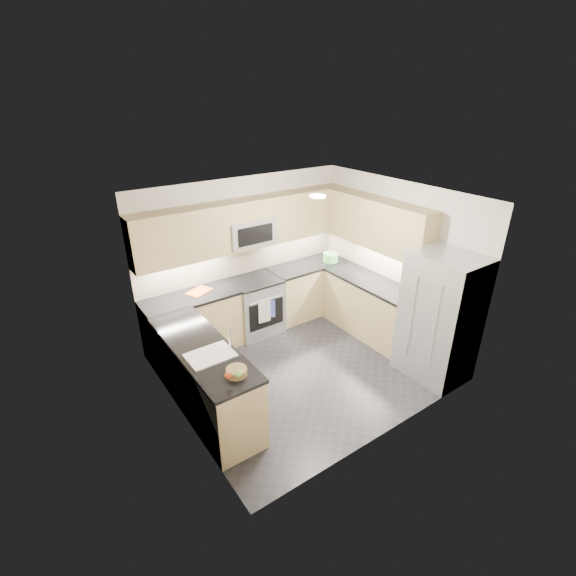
% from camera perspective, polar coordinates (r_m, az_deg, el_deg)
% --- Properties ---
extents(floor, '(3.60, 3.20, 0.00)m').
position_cam_1_polar(floor, '(6.22, 1.88, -10.76)').
color(floor, '#232328').
rests_on(floor, ground).
extents(ceiling, '(3.60, 3.20, 0.02)m').
position_cam_1_polar(ceiling, '(5.14, 2.29, 12.26)').
color(ceiling, beige).
rests_on(ceiling, wall_back).
extents(wall_back, '(3.60, 0.02, 2.50)m').
position_cam_1_polar(wall_back, '(6.80, -6.07, 4.50)').
color(wall_back, beige).
rests_on(wall_back, floor).
extents(wall_front, '(3.60, 0.02, 2.50)m').
position_cam_1_polar(wall_front, '(4.56, 14.32, -7.58)').
color(wall_front, beige).
rests_on(wall_front, floor).
extents(wall_left, '(0.02, 3.20, 2.50)m').
position_cam_1_polar(wall_left, '(4.83, -15.37, -5.72)').
color(wall_left, beige).
rests_on(wall_left, floor).
extents(wall_right, '(0.02, 3.20, 2.50)m').
position_cam_1_polar(wall_right, '(6.72, 14.46, 3.53)').
color(wall_right, beige).
rests_on(wall_right, floor).
extents(base_cab_back_left, '(1.42, 0.60, 0.90)m').
position_cam_1_polar(base_cab_back_left, '(6.49, -12.84, -4.99)').
color(base_cab_back_left, tan).
rests_on(base_cab_back_left, floor).
extents(base_cab_back_right, '(1.42, 0.60, 0.90)m').
position_cam_1_polar(base_cab_back_right, '(7.44, 2.68, -0.18)').
color(base_cab_back_right, tan).
rests_on(base_cab_back_right, floor).
extents(base_cab_right, '(0.60, 1.70, 0.90)m').
position_cam_1_polar(base_cab_right, '(6.94, 11.18, -2.72)').
color(base_cab_right, tan).
rests_on(base_cab_right, floor).
extents(base_cab_peninsula, '(0.60, 2.00, 0.90)m').
position_cam_1_polar(base_cab_peninsula, '(5.36, -11.32, -12.15)').
color(base_cab_peninsula, tan).
rests_on(base_cab_peninsula, floor).
extents(countertop_back_left, '(1.42, 0.63, 0.04)m').
position_cam_1_polar(countertop_back_left, '(6.27, -13.26, -1.29)').
color(countertop_back_left, black).
rests_on(countertop_back_left, base_cab_back_left).
extents(countertop_back_right, '(1.42, 0.63, 0.04)m').
position_cam_1_polar(countertop_back_right, '(7.25, 2.75, 3.17)').
color(countertop_back_right, black).
rests_on(countertop_back_right, base_cab_back_right).
extents(countertop_right, '(0.63, 1.70, 0.04)m').
position_cam_1_polar(countertop_right, '(6.73, 11.52, 0.80)').
color(countertop_right, black).
rests_on(countertop_right, base_cab_right).
extents(countertop_peninsula, '(0.63, 2.00, 0.04)m').
position_cam_1_polar(countertop_peninsula, '(5.09, -11.77, -7.96)').
color(countertop_peninsula, black).
rests_on(countertop_peninsula, base_cab_peninsula).
extents(upper_cab_back, '(3.60, 0.35, 0.75)m').
position_cam_1_polar(upper_cab_back, '(6.47, -5.53, 8.80)').
color(upper_cab_back, tan).
rests_on(upper_cab_back, wall_back).
extents(upper_cab_right, '(0.35, 1.95, 0.75)m').
position_cam_1_polar(upper_cab_right, '(6.58, 12.19, 8.62)').
color(upper_cab_right, tan).
rests_on(upper_cab_right, wall_right).
extents(backsplash_back, '(3.60, 0.01, 0.51)m').
position_cam_1_polar(backsplash_back, '(6.82, -6.03, 4.05)').
color(backsplash_back, '#C2AD8C').
rests_on(backsplash_back, wall_back).
extents(backsplash_right, '(0.01, 2.30, 0.51)m').
position_cam_1_polar(backsplash_right, '(7.01, 11.66, 4.27)').
color(backsplash_right, '#C2AD8C').
rests_on(backsplash_right, wall_right).
extents(gas_range, '(0.76, 0.65, 0.91)m').
position_cam_1_polar(gas_range, '(6.88, -4.43, -2.49)').
color(gas_range, '#9B9DA2').
rests_on(gas_range, floor).
extents(range_cooktop, '(0.76, 0.65, 0.03)m').
position_cam_1_polar(range_cooktop, '(6.67, -4.56, 1.00)').
color(range_cooktop, black).
rests_on(range_cooktop, gas_range).
extents(oven_door_glass, '(0.62, 0.02, 0.45)m').
position_cam_1_polar(oven_door_glass, '(6.63, -2.96, -3.63)').
color(oven_door_glass, black).
rests_on(oven_door_glass, gas_range).
extents(oven_handle, '(0.60, 0.02, 0.02)m').
position_cam_1_polar(oven_handle, '(6.49, -2.92, -1.62)').
color(oven_handle, '#B2B5BA').
rests_on(oven_handle, gas_range).
extents(microwave, '(0.76, 0.40, 0.40)m').
position_cam_1_polar(microwave, '(6.49, -5.38, 7.69)').
color(microwave, '#A4A6AC').
rests_on(microwave, upper_cab_back).
extents(microwave_door, '(0.60, 0.01, 0.28)m').
position_cam_1_polar(microwave_door, '(6.32, -4.43, 7.23)').
color(microwave_door, black).
rests_on(microwave_door, microwave).
extents(refrigerator, '(0.70, 0.90, 1.80)m').
position_cam_1_polar(refrigerator, '(5.99, 20.04, -3.80)').
color(refrigerator, '#ACB0B4').
rests_on(refrigerator, floor).
extents(fridge_handle_left, '(0.02, 0.02, 1.20)m').
position_cam_1_polar(fridge_handle_left, '(5.61, 19.33, -5.20)').
color(fridge_handle_left, '#B2B5BA').
rests_on(fridge_handle_left, refrigerator).
extents(fridge_handle_right, '(0.02, 0.02, 1.20)m').
position_cam_1_polar(fridge_handle_right, '(5.79, 16.52, -3.77)').
color(fridge_handle_right, '#B2B5BA').
rests_on(fridge_handle_right, refrigerator).
extents(sink_basin, '(0.52, 0.38, 0.16)m').
position_cam_1_polar(sink_basin, '(4.92, -10.52, -9.71)').
color(sink_basin, white).
rests_on(sink_basin, base_cab_peninsula).
extents(faucet, '(0.03, 0.03, 0.28)m').
position_cam_1_polar(faucet, '(4.89, -7.94, -6.86)').
color(faucet, silver).
rests_on(faucet, countertop_peninsula).
extents(utensil_bowl, '(0.32, 0.32, 0.15)m').
position_cam_1_polar(utensil_bowl, '(7.36, 5.83, 4.21)').
color(utensil_bowl, '#54A647').
rests_on(utensil_bowl, countertop_back_right).
extents(cutting_board, '(0.42, 0.37, 0.01)m').
position_cam_1_polar(cutting_board, '(6.38, -12.05, -0.44)').
color(cutting_board, '#D34113').
rests_on(cutting_board, countertop_back_left).
extents(fruit_basket, '(0.23, 0.23, 0.08)m').
position_cam_1_polar(fruit_basket, '(4.53, -7.05, -11.30)').
color(fruit_basket, olive).
rests_on(fruit_basket, countertop_peninsula).
extents(fruit_apple, '(0.08, 0.08, 0.08)m').
position_cam_1_polar(fruit_apple, '(4.37, -8.16, -11.74)').
color(fruit_apple, '#9F3312').
rests_on(fruit_apple, fruit_basket).
extents(fruit_pear, '(0.07, 0.07, 0.07)m').
position_cam_1_polar(fruit_pear, '(4.38, -6.76, -11.59)').
color(fruit_pear, '#63A848').
rests_on(fruit_pear, fruit_basket).
extents(dish_towel_check, '(0.21, 0.03, 0.39)m').
position_cam_1_polar(dish_towel_check, '(6.52, -3.26, -3.16)').
color(dish_towel_check, silver).
rests_on(dish_towel_check, oven_handle).
extents(dish_towel_blue, '(0.15, 0.07, 0.30)m').
position_cam_1_polar(dish_towel_blue, '(6.57, -2.45, -2.90)').
color(dish_towel_blue, '#39439D').
rests_on(dish_towel_blue, oven_handle).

